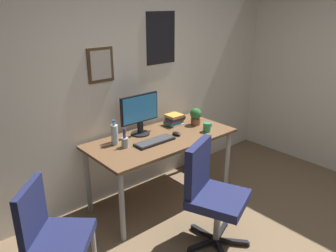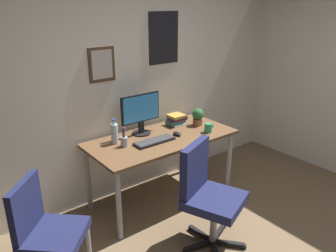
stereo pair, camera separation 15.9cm
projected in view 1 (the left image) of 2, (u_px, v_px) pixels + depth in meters
name	position (u px, v px, depth m)	size (l,w,h in m)	color
wall_back	(133.00, 77.00, 3.61)	(4.40, 0.10, 2.60)	silver
desk	(162.00, 144.00, 3.54)	(1.57, 0.74, 0.73)	brown
office_chair	(210.00, 190.00, 2.90)	(0.60, 0.60, 0.95)	#1E234C
side_chair	(51.00, 232.00, 2.42)	(0.59, 0.59, 0.88)	#1E234C
monitor	(140.00, 113.00, 3.50)	(0.46, 0.20, 0.43)	black
keyboard	(155.00, 141.00, 3.36)	(0.43, 0.15, 0.03)	black
computer_mouse	(177.00, 134.00, 3.55)	(0.06, 0.11, 0.04)	black
water_bottle	(115.00, 134.00, 3.29)	(0.07, 0.07, 0.25)	silver
coffee_mug_near	(207.00, 127.00, 3.64)	(0.12, 0.08, 0.10)	#2D8C59
potted_plant	(196.00, 116.00, 3.83)	(0.13, 0.13, 0.20)	brown
pen_cup	(125.00, 142.00, 3.24)	(0.07, 0.07, 0.20)	#9EA0A5
book_stack_left	(174.00, 119.00, 3.84)	(0.23, 0.17, 0.12)	silver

